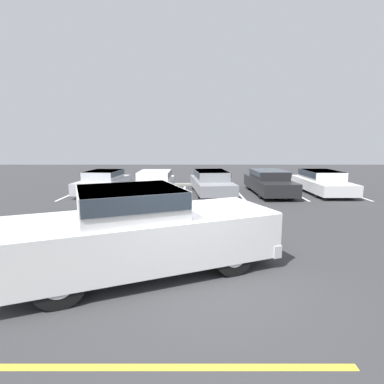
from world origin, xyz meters
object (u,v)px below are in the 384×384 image
(parked_sedan_c, at_px, (211,181))
(parked_sedan_a, at_px, (103,181))
(parked_sedan_b, at_px, (154,182))
(pickup_truck, at_px, (145,230))
(parked_sedan_e, at_px, (321,181))
(wheel_stop_curb, at_px, (181,184))
(parked_sedan_d, at_px, (269,181))

(parked_sedan_c, bearing_deg, parked_sedan_a, -97.59)
(parked_sedan_b, bearing_deg, pickup_truck, 6.29)
(parked_sedan_a, distance_m, parked_sedan_e, 11.87)
(pickup_truck, height_order, parked_sedan_e, pickup_truck)
(parked_sedan_b, distance_m, wheel_stop_curb, 3.28)
(parked_sedan_a, xyz_separation_m, parked_sedan_e, (11.87, -0.06, 0.01))
(parked_sedan_a, bearing_deg, parked_sedan_e, 94.49)
(parked_sedan_d, bearing_deg, parked_sedan_c, -94.20)
(parked_sedan_b, xyz_separation_m, parked_sedan_d, (6.12, -0.01, 0.03))
(pickup_truck, distance_m, parked_sedan_d, 10.96)
(parked_sedan_c, height_order, wheel_stop_curb, parked_sedan_c)
(parked_sedan_d, height_order, wheel_stop_curb, parked_sedan_d)
(parked_sedan_a, height_order, parked_sedan_e, parked_sedan_e)
(parked_sedan_e, bearing_deg, parked_sedan_c, -89.75)
(parked_sedan_e, bearing_deg, parked_sedan_a, -91.11)
(pickup_truck, height_order, parked_sedan_c, pickup_truck)
(pickup_truck, relative_size, parked_sedan_c, 1.22)
(parked_sedan_a, height_order, parked_sedan_b, parked_sedan_b)
(wheel_stop_curb, bearing_deg, parked_sedan_c, -58.58)
(pickup_truck, relative_size, parked_sedan_a, 1.38)
(pickup_truck, distance_m, parked_sedan_c, 10.04)
(parked_sedan_b, xyz_separation_m, parked_sedan_c, (3.04, 0.13, 0.01))
(wheel_stop_curb, bearing_deg, parked_sedan_d, -31.61)
(parked_sedan_a, height_order, parked_sedan_d, parked_sedan_d)
(parked_sedan_a, relative_size, parked_sedan_c, 0.89)
(pickup_truck, height_order, parked_sedan_d, pickup_truck)
(parked_sedan_d, bearing_deg, parked_sedan_a, -93.64)
(pickup_truck, relative_size, parked_sedan_d, 1.27)
(pickup_truck, xyz_separation_m, parked_sedan_b, (-0.99, 9.69, -0.29))
(parked_sedan_d, bearing_deg, parked_sedan_e, 93.18)
(parked_sedan_b, bearing_deg, parked_sedan_a, -95.65)
(parked_sedan_c, height_order, parked_sedan_e, parked_sedan_c)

